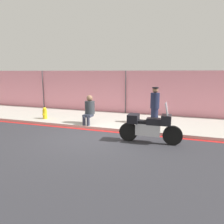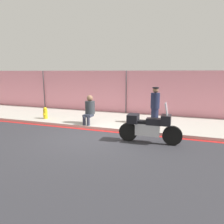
# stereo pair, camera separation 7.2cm
# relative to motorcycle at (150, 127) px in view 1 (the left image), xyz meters

# --- Properties ---
(ground_plane) EXTENTS (120.00, 120.00, 0.00)m
(ground_plane) POSITION_rel_motorcycle_xyz_m (-2.15, -0.07, -0.58)
(ground_plane) COLOR #2D2D33
(sidewalk) EXTENTS (41.11, 3.57, 0.12)m
(sidewalk) POSITION_rel_motorcycle_xyz_m (-2.15, 2.74, -0.52)
(sidewalk) COLOR #ADA89E
(sidewalk) RESTS_ON ground_plane
(curb_paint_stripe) EXTENTS (41.11, 0.18, 0.01)m
(curb_paint_stripe) POSITION_rel_motorcycle_xyz_m (-2.15, 0.87, -0.57)
(curb_paint_stripe) COLOR red
(curb_paint_stripe) RESTS_ON ground_plane
(storefront_fence) EXTENTS (39.06, 0.17, 2.50)m
(storefront_fence) POSITION_rel_motorcycle_xyz_m (-2.15, 4.62, 0.67)
(storefront_fence) COLOR pink
(storefront_fence) RESTS_ON ground_plane
(motorcycle) EXTENTS (2.18, 0.53, 1.44)m
(motorcycle) POSITION_rel_motorcycle_xyz_m (0.00, 0.00, 0.00)
(motorcycle) COLOR black
(motorcycle) RESTS_ON ground_plane
(officer_standing) EXTENTS (0.40, 0.40, 1.65)m
(officer_standing) POSITION_rel_motorcycle_xyz_m (-0.20, 2.47, 0.38)
(officer_standing) COLOR #191E38
(officer_standing) RESTS_ON sidewalk
(person_seated_on_curb) EXTENTS (0.44, 0.69, 1.29)m
(person_seated_on_curb) POSITION_rel_motorcycle_xyz_m (-2.95, 1.42, 0.25)
(person_seated_on_curb) COLOR #2D3342
(person_seated_on_curb) RESTS_ON sidewalk
(fire_hydrant) EXTENTS (0.21, 0.27, 0.58)m
(fire_hydrant) POSITION_rel_motorcycle_xyz_m (-5.52, 1.66, -0.17)
(fire_hydrant) COLOR gold
(fire_hydrant) RESTS_ON sidewalk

